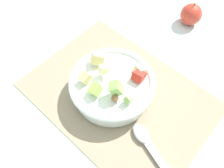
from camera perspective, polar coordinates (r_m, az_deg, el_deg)
The scene contains 5 objects.
ground_plane at distance 0.66m, azimuth 1.68°, elevation -2.82°, with size 2.40×2.40×0.00m, color silver.
placemat at distance 0.66m, azimuth 1.69°, elevation -2.70°, with size 0.50×0.36×0.01m, color gray.
salad_bowl at distance 0.63m, azimuth -0.00°, elevation -0.35°, with size 0.23×0.23×0.11m.
serving_spoon at distance 0.60m, azimuth 10.17°, elevation -15.98°, with size 0.24×0.10×0.01m.
whole_apple at distance 0.86m, azimuth 18.58°, elevation 15.68°, with size 0.07×0.07×0.08m.
Camera 1 is at (0.21, -0.25, 0.57)m, focal length 37.79 mm.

